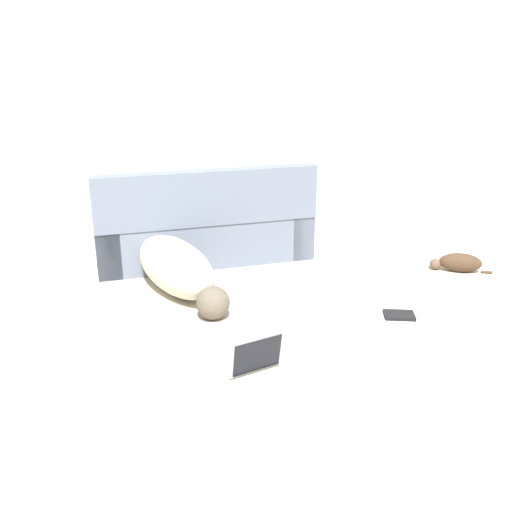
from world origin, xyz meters
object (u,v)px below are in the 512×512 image
Objects in this scene: cat at (458,263)px; couch at (202,228)px; laptop_open at (262,367)px; dog at (178,269)px; book_black at (399,315)px.

couch is at bearing 3.37° from cat.
laptop_open reaches higher than cat.
couch is at bearing 137.87° from dog.
cat reaches higher than book_black.
cat is 2.43m from laptop_open.
book_black is (1.15, -1.62, -0.26)m from couch.
laptop_open is (-0.02, -2.17, -0.19)m from couch.
cat is at bearing 36.55° from book_black.
cat is (2.40, -0.14, -0.13)m from dog.
dog is 2.93× the size of cat.
laptop_open reaches higher than book_black.
dog is at bearing 65.93° from couch.
dog is at bearing 24.48° from cat.
laptop_open is 1.57× the size of book_black.
dog reaches higher than laptop_open.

